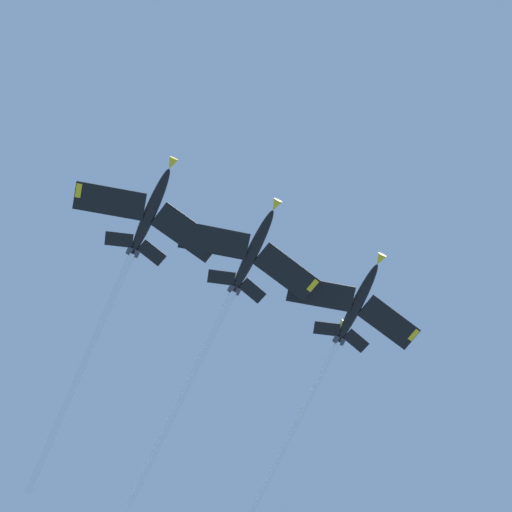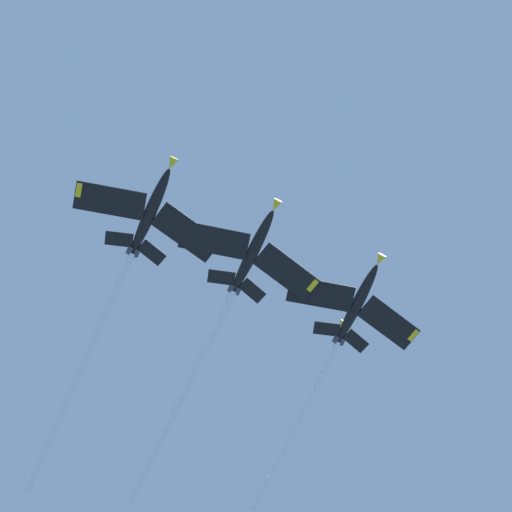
# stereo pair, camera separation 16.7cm
# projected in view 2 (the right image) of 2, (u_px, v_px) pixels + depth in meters

# --- Properties ---
(jet_inner_left) EXTENTS (26.96, 42.08, 12.93)m
(jet_inner_left) POSITION_uv_depth(u_px,v_px,m) (332.00, 354.00, 134.70)
(jet_inner_left) COLOR black
(jet_centre) EXTENTS (27.48, 42.12, 13.00)m
(jet_centre) POSITION_uv_depth(u_px,v_px,m) (219.00, 321.00, 130.24)
(jet_centre) COLOR black
(jet_inner_right) EXTENTS (27.57, 43.69, 14.96)m
(jet_inner_right) POSITION_uv_depth(u_px,v_px,m) (119.00, 284.00, 126.94)
(jet_inner_right) COLOR black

